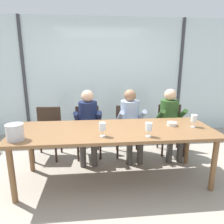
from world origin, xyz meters
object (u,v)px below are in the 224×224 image
Objects in this scene: person_navy_polo at (88,121)px; wine_glass_by_left_taster at (149,127)px; wine_glass_near_bucket at (102,127)px; wine_glass_center_pour at (194,119)px; person_olive_shirt at (170,118)px; chair_left_of_center at (88,127)px; person_pale_blue_shirt at (131,119)px; chair_near_curtain at (48,128)px; tasting_bowl at (172,124)px; dining_table at (114,134)px; chair_right_of_center at (170,125)px; ice_bucket_primary at (15,132)px; chair_center at (127,126)px.

wine_glass_by_left_taster is (0.75, -1.06, 0.21)m from person_navy_polo.
person_navy_polo is at bearing 101.23° from wine_glass_near_bucket.
wine_glass_near_bucket and wine_glass_center_pour have the same top height.
person_olive_shirt is 0.78m from wine_glass_center_pour.
chair_left_of_center is 0.73× the size of person_pale_blue_shirt.
wine_glass_by_left_taster reaches higher than chair_left_of_center.
wine_glass_near_bucket reaches higher than chair_near_curtain.
person_navy_polo reaches higher than tasting_bowl.
wine_glass_near_bucket is at bearing 173.85° from wine_glass_by_left_taster.
chair_left_of_center is (-0.39, 0.91, -0.19)m from dining_table.
person_navy_polo is at bearing -168.26° from chair_right_of_center.
dining_table is at bearing 140.40° from wine_glass_by_left_taster.
chair_left_of_center is 0.73× the size of person_navy_polo.
wine_glass_near_bucket is at bearing -78.78° from person_navy_polo.
ice_bucket_primary is at bearing -166.68° from dining_table.
dining_table is at bearing -63.37° from person_navy_polo.
chair_center is (0.34, 0.89, -0.19)m from dining_table.
tasting_bowl is (-0.24, -0.67, 0.11)m from person_olive_shirt.
wine_glass_center_pour is at bearing -0.58° from dining_table.
dining_table is at bearing -71.60° from chair_left_of_center.
dining_table is at bearing -119.66° from person_pale_blue_shirt.
ice_bucket_primary is (-1.52, -1.17, 0.36)m from chair_center.
wine_glass_by_left_taster is at bearing -35.15° from chair_near_curtain.
wine_glass_center_pour is (1.48, -0.75, 0.21)m from person_navy_polo.
person_pale_blue_shirt is (1.45, -0.16, 0.17)m from chair_near_curtain.
person_navy_polo and person_pale_blue_shirt have the same top height.
chair_center is at bearing 92.18° from wine_glass_by_left_taster.
chair_center is 0.73× the size of person_pale_blue_shirt.
person_olive_shirt is at bearing -3.64° from person_pale_blue_shirt.
wine_glass_center_pour reaches higher than dining_table.
wine_glass_near_bucket is (-0.54, -1.00, 0.21)m from person_pale_blue_shirt.
person_olive_shirt is (1.07, 0.74, -0.02)m from dining_table.
person_pale_blue_shirt reaches higher than ice_bucket_primary.
person_navy_polo is (-0.71, -0.14, 0.17)m from chair_center.
chair_right_of_center is 5.00× the size of wine_glass_near_bucket.
person_navy_polo reaches higher than chair_left_of_center.
person_olive_shirt is (-0.07, -0.16, 0.17)m from chair_right_of_center.
person_navy_polo is 5.81× the size of ice_bucket_primary.
dining_table is 3.09× the size of chair_center.
person_olive_shirt is at bearing -6.19° from chair_center.
dining_table is 0.97m from chair_center.
wine_glass_near_bucket reaches higher than dining_table.
chair_right_of_center is 0.81m from person_pale_blue_shirt.
chair_left_of_center is 0.78m from person_pale_blue_shirt.
dining_table is at bearing -35.17° from chair_near_curtain.
person_navy_polo reaches higher than wine_glass_by_left_taster.
person_navy_polo is 1.67m from wine_glass_center_pour.
wine_glass_center_pour is (1.28, 0.24, 0.00)m from wine_glass_near_bucket.
person_navy_polo reaches higher than ice_bucket_primary.
dining_table is 2.26× the size of person_olive_shirt.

